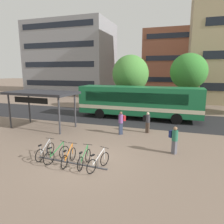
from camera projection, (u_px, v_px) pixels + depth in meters
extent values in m
plane|color=#7A6656|center=(87.00, 161.00, 11.12)|extent=(200.00, 200.00, 0.00)
cube|color=#232326|center=(132.00, 118.00, 21.13)|extent=(80.00, 7.20, 0.01)
cube|color=#196B3D|center=(139.00, 100.00, 20.55)|extent=(12.02, 2.67, 2.70)
cube|color=beige|center=(139.00, 107.00, 20.68)|extent=(12.04, 2.69, 0.36)
cube|color=black|center=(199.00, 91.00, 18.62)|extent=(1.02, 2.30, 0.40)
cube|color=black|center=(204.00, 100.00, 18.62)|extent=(0.10, 2.19, 1.40)
cube|color=black|center=(138.00, 95.00, 21.72)|extent=(9.84, 0.16, 0.97)
cube|color=black|center=(133.00, 98.00, 19.41)|extent=(9.84, 0.16, 0.97)
cylinder|color=black|center=(177.00, 114.00, 20.72)|extent=(1.00, 0.31, 1.00)
cylinder|color=black|center=(177.00, 119.00, 18.58)|extent=(1.00, 0.31, 1.00)
cylinder|color=black|center=(108.00, 109.00, 23.06)|extent=(1.00, 0.31, 1.00)
cylinder|color=black|center=(100.00, 113.00, 20.91)|extent=(1.00, 0.31, 1.00)
cube|color=#47474C|center=(71.00, 163.00, 10.77)|extent=(4.11, 0.30, 0.06)
cylinder|color=#47474C|center=(47.00, 153.00, 11.26)|extent=(0.04, 0.04, 0.70)
cylinder|color=#47474C|center=(63.00, 156.00, 10.89)|extent=(0.04, 0.04, 0.70)
cylinder|color=#47474C|center=(80.00, 159.00, 10.53)|extent=(0.04, 0.04, 0.70)
cylinder|color=#47474C|center=(98.00, 162.00, 10.16)|extent=(0.04, 0.04, 0.70)
torus|color=black|center=(51.00, 149.00, 11.86)|extent=(0.05, 0.70, 0.70)
torus|color=black|center=(40.00, 156.00, 10.91)|extent=(0.05, 0.70, 0.70)
cube|color=#B7BABF|center=(45.00, 146.00, 11.34)|extent=(0.04, 0.92, 0.58)
cylinder|color=#B7BABF|center=(40.00, 150.00, 10.95)|extent=(0.03, 0.03, 0.55)
cube|color=black|center=(40.00, 145.00, 10.90)|extent=(0.10, 0.22, 0.05)
cylinder|color=#B7BABF|center=(50.00, 144.00, 11.78)|extent=(0.03, 0.03, 0.65)
cylinder|color=black|center=(50.00, 138.00, 11.72)|extent=(0.52, 0.04, 0.03)
torus|color=black|center=(64.00, 152.00, 11.37)|extent=(0.25, 0.69, 0.70)
torus|color=black|center=(49.00, 158.00, 10.55)|extent=(0.25, 0.69, 0.70)
cube|color=#1E7F38|center=(57.00, 149.00, 10.91)|extent=(0.30, 0.89, 0.58)
cylinder|color=#1E7F38|center=(50.00, 153.00, 10.58)|extent=(0.04, 0.04, 0.55)
cube|color=black|center=(50.00, 148.00, 10.53)|extent=(0.16, 0.24, 0.05)
cylinder|color=#1E7F38|center=(64.00, 147.00, 11.29)|extent=(0.04, 0.04, 0.65)
cylinder|color=black|center=(63.00, 141.00, 11.23)|extent=(0.51, 0.18, 0.03)
torus|color=black|center=(73.00, 154.00, 11.11)|extent=(0.10, 0.71, 0.70)
torus|color=black|center=(64.00, 162.00, 10.14)|extent=(0.10, 0.71, 0.70)
cube|color=orange|center=(69.00, 152.00, 10.59)|extent=(0.11, 0.92, 0.58)
cylinder|color=orange|center=(65.00, 156.00, 10.18)|extent=(0.03, 0.03, 0.55)
cube|color=black|center=(65.00, 151.00, 10.13)|extent=(0.12, 0.23, 0.05)
cylinder|color=orange|center=(73.00, 149.00, 11.03)|extent=(0.03, 0.03, 0.65)
cylinder|color=black|center=(72.00, 143.00, 10.97)|extent=(0.52, 0.07, 0.03)
torus|color=black|center=(88.00, 156.00, 10.90)|extent=(0.09, 0.71, 0.70)
torus|color=black|center=(80.00, 164.00, 9.93)|extent=(0.09, 0.71, 0.70)
cube|color=#1E7F38|center=(84.00, 154.00, 10.37)|extent=(0.09, 0.92, 0.58)
cylinder|color=#1E7F38|center=(81.00, 158.00, 9.97)|extent=(0.03, 0.03, 0.55)
cube|color=black|center=(81.00, 153.00, 9.92)|extent=(0.11, 0.23, 0.05)
cylinder|color=#1E7F38|center=(88.00, 150.00, 10.82)|extent=(0.03, 0.03, 0.65)
cylinder|color=black|center=(88.00, 144.00, 10.76)|extent=(0.52, 0.06, 0.03)
torus|color=black|center=(105.00, 159.00, 10.48)|extent=(0.25, 0.69, 0.70)
torus|color=black|center=(92.00, 166.00, 9.66)|extent=(0.25, 0.69, 0.70)
cube|color=silver|center=(99.00, 156.00, 10.02)|extent=(0.30, 0.89, 0.58)
cylinder|color=silver|center=(93.00, 160.00, 9.69)|extent=(0.04, 0.04, 0.55)
cube|color=black|center=(93.00, 155.00, 9.64)|extent=(0.16, 0.24, 0.05)
cylinder|color=silver|center=(104.00, 153.00, 10.40)|extent=(0.04, 0.04, 0.65)
cylinder|color=black|center=(104.00, 147.00, 10.34)|extent=(0.51, 0.18, 0.03)
cylinder|color=#38383D|center=(10.00, 111.00, 17.27)|extent=(0.15, 0.15, 2.85)
cylinder|color=#38383D|center=(59.00, 116.00, 15.47)|extent=(0.15, 0.15, 2.85)
cylinder|color=#38383D|center=(29.00, 107.00, 19.31)|extent=(0.15, 0.15, 2.85)
cylinder|color=#38383D|center=(75.00, 111.00, 17.50)|extent=(0.15, 0.15, 2.85)
cube|color=#28282D|center=(41.00, 93.00, 17.09)|extent=(5.96, 3.39, 0.20)
cube|color=black|center=(31.00, 100.00, 16.02)|extent=(3.18, 0.28, 0.44)
cube|color=#47382D|center=(147.00, 127.00, 16.06)|extent=(0.30, 0.26, 0.83)
cylinder|color=#333338|center=(148.00, 119.00, 15.92)|extent=(0.42, 0.42, 0.59)
sphere|color=beige|center=(148.00, 114.00, 15.84)|extent=(0.22, 0.22, 0.22)
cube|color=black|center=(145.00, 118.00, 16.06)|extent=(0.25, 0.32, 0.40)
cube|color=#2D3851|center=(121.00, 129.00, 15.62)|extent=(0.33, 0.31, 0.90)
cylinder|color=#7F4C93|center=(121.00, 119.00, 15.47)|extent=(0.47, 0.47, 0.65)
sphere|color=brown|center=(121.00, 113.00, 15.38)|extent=(0.22, 0.22, 0.22)
cube|color=#B21E23|center=(124.00, 118.00, 15.53)|extent=(0.30, 0.33, 0.40)
cube|color=#565660|center=(174.00, 147.00, 11.97)|extent=(0.33, 0.32, 0.80)
cylinder|color=#23664C|center=(175.00, 136.00, 11.83)|extent=(0.48, 0.48, 0.61)
sphere|color=#936B4C|center=(175.00, 129.00, 11.75)|extent=(0.22, 0.22, 0.22)
cube|color=navy|center=(171.00, 134.00, 12.03)|extent=(0.31, 0.33, 0.40)
cylinder|color=brown|center=(187.00, 98.00, 25.86)|extent=(0.32, 0.32, 2.80)
ellipsoid|color=#388433|center=(189.00, 71.00, 25.22)|extent=(4.43, 4.43, 4.39)
cylinder|color=brown|center=(130.00, 100.00, 25.54)|extent=(0.32, 0.32, 2.45)
ellipsoid|color=#4C8E3D|center=(130.00, 74.00, 24.92)|extent=(4.36, 4.36, 4.52)
cube|color=gray|center=(72.00, 58.00, 46.68)|extent=(17.96, 11.60, 15.01)
cube|color=black|center=(59.00, 83.00, 42.28)|extent=(15.80, 0.06, 1.10)
cube|color=black|center=(58.00, 64.00, 41.54)|extent=(15.80, 0.06, 1.10)
cube|color=black|center=(57.00, 45.00, 40.80)|extent=(15.80, 0.06, 1.10)
cube|color=black|center=(56.00, 25.00, 40.06)|extent=(15.80, 0.06, 1.10)
cube|color=brown|center=(179.00, 61.00, 50.85)|extent=(16.34, 13.23, 14.06)
cube|color=black|center=(178.00, 80.00, 45.48)|extent=(14.38, 0.06, 1.10)
cube|color=black|center=(179.00, 58.00, 44.56)|extent=(14.38, 0.06, 1.10)
cube|color=black|center=(181.00, 35.00, 43.64)|extent=(14.38, 0.06, 1.10)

